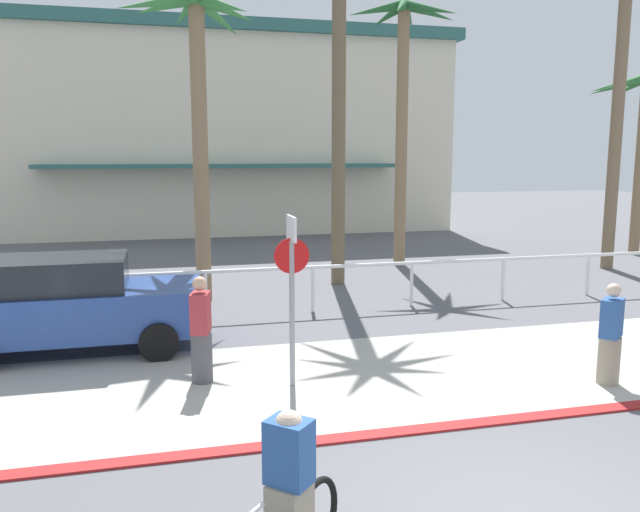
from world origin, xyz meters
name	(u,v)px	position (x,y,z in m)	size (l,w,h in m)	color
ground_plane	(298,297)	(0.00, 10.00, 0.00)	(80.00, 80.00, 0.00)	#5B5B60
sidewalk_strip	(377,376)	(0.00, 4.20, 0.01)	(44.00, 4.00, 0.02)	#ADAAA0
curb_paint	(429,428)	(0.00, 2.20, 0.01)	(44.00, 0.24, 0.03)	maroon
building_backdrop	(211,134)	(-0.62, 27.89, 4.49)	(21.37, 13.19, 8.95)	beige
rail_fence	(313,275)	(0.00, 8.50, 0.84)	(18.70, 0.08, 1.04)	white
stop_sign_bike_lane	(292,276)	(-1.36, 4.11, 1.68)	(0.52, 0.56, 2.56)	gray
palm_tree_2	(196,71)	(-2.28, 10.26, 5.31)	(3.14, 3.59, 7.04)	#846B4C
palm_tree_3	(339,12)	(1.39, 11.36, 7.01)	(3.22, 3.40, 9.28)	brown
palm_tree_4	(404,76)	(4.13, 13.80, 5.79)	(3.43, 3.41, 8.02)	#846B4C
palm_tree_5	(621,41)	(9.98, 11.67, 6.70)	(3.67, 3.00, 8.94)	#756047
car_blue_1	(71,304)	(-4.76, 6.71, 0.87)	(4.40, 2.02, 1.69)	#284793
cyclist_teal_0	(286,506)	(-2.31, -0.26, 0.69)	(1.29, 1.37, 1.50)	black
pedestrian_0	(201,334)	(-2.66, 4.59, 0.76)	(0.39, 0.45, 1.65)	#4C4C51
pedestrian_2	(610,339)	(3.26, 3.02, 0.71)	(0.47, 0.45, 1.56)	gray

